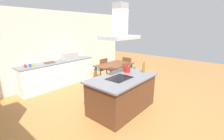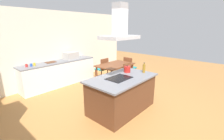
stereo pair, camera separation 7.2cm
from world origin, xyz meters
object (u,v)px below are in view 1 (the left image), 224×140
Objects in this scene: cooktop at (119,78)px; chair_facing_back_wall at (102,68)px; dining_table at (114,66)px; chair_at_right_end at (128,66)px; countertop_microwave at (70,56)px; coffee_mug_yellow at (33,65)px; cutting_board at (50,62)px; coffee_mug_red at (25,66)px; range_hood at (120,28)px; coffee_mug_blue at (30,65)px; chair_facing_island at (129,74)px; olive_oil_bottle at (144,68)px; mixing_bowl at (127,68)px; tea_kettle at (127,69)px.

chair_facing_back_wall is (1.54, 2.11, -0.40)m from cooktop.
chair_at_right_end reaches higher than dining_table.
countertop_microwave reaches higher than coffee_mug_yellow.
cutting_board is 3.11m from chair_at_right_end.
cooktop is 0.67× the size of chair_facing_back_wall.
coffee_mug_red is 3.30m from range_hood.
coffee_mug_red is 0.82m from cutting_board.
chair_facing_back_wall is (1.79, -0.82, -0.40)m from cutting_board.
coffee_mug_yellow is (0.11, 0.02, 0.00)m from coffee_mug_blue.
chair_facing_island is at bearing -39.16° from coffee_mug_red.
coffee_mug_yellow is (-1.67, 3.09, -0.07)m from olive_oil_bottle.
cooktop is 6.67× the size of coffee_mug_red.
olive_oil_bottle is 1.71× the size of mixing_bowl.
tea_kettle is 1.24m from chair_facing_island.
chair_facing_island is at bearing 30.16° from mixing_bowl.
countertop_microwave is 5.56× the size of coffee_mug_yellow.
cooktop is 3.02m from coffee_mug_blue.
chair_at_right_end is (3.40, -1.43, -0.44)m from coffee_mug_blue.
chair_facing_back_wall is at bearing -16.93° from coffee_mug_red.
countertop_microwave is at bearing 94.98° from mixing_bowl.
cooktop is at bearing -85.15° from cutting_board.
range_hood is at bearing -162.81° from tea_kettle.
cooktop is at bearing -162.81° from tea_kettle.
mixing_bowl and coffee_mug_yellow have the same top height.
dining_table is (0.75, 1.10, -0.28)m from mixing_bowl.
olive_oil_bottle is 0.54m from mixing_bowl.
dining_table is 1.57× the size of chair_facing_island.
countertop_microwave is 5.56× the size of coffee_mug_red.
countertop_microwave is 1.51m from coffee_mug_blue.
dining_table is at bearing 66.98° from olive_oil_bottle.
countertop_microwave is (-0.22, 2.54, 0.10)m from mixing_bowl.
mixing_bowl is at bearing -68.21° from cutting_board.
countertop_microwave is 0.56× the size of chair_at_right_end.
olive_oil_bottle is at bearing -84.82° from countertop_microwave.
tea_kettle is at bearing -127.36° from dining_table.
chair_facing_island is at bearing 26.86° from range_hood.
tea_kettle is 1.27m from range_hood.
tea_kettle is 0.26× the size of range_hood.
chair_facing_back_wall is (2.48, -0.76, -0.44)m from coffee_mug_blue.
olive_oil_bottle is 0.31× the size of chair_facing_back_wall.
coffee_mug_yellow is at bearing -2.36° from coffee_mug_red.
coffee_mug_yellow is (-1.40, 2.72, -0.04)m from tea_kettle.
mixing_bowl is at bearing 23.51° from cooktop.
olive_oil_bottle is at bearing -113.02° from dining_table.
range_hood is (1.07, -2.90, 1.16)m from coffee_mug_red.
countertop_microwave is 2.43m from chair_at_right_end.
coffee_mug_red is 0.10× the size of range_hood.
cooktop is at bearing -136.81° from dining_table.
mixing_bowl is 2.55m from countertop_microwave.
mixing_bowl is 0.18× the size of chair_facing_island.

